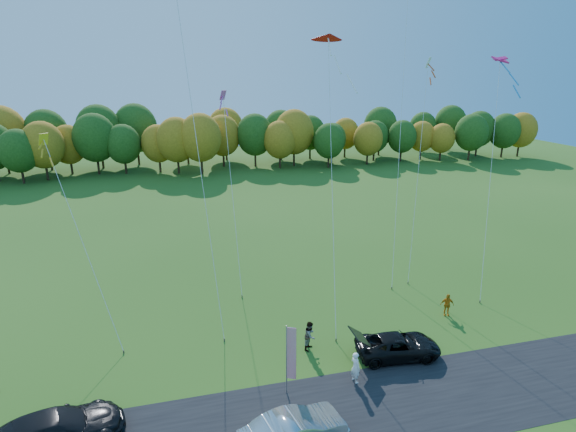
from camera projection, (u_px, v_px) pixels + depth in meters
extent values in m
plane|color=#275416|center=(314.00, 365.00, 25.38)|extent=(160.00, 160.00, 0.00)
cube|color=black|center=(339.00, 415.00, 21.69)|extent=(90.00, 6.00, 0.01)
imported|color=black|center=(398.00, 346.00, 25.99)|extent=(5.11, 2.79, 1.36)
imported|color=silver|center=(294.00, 431.00, 19.66)|extent=(5.07, 2.66, 1.59)
imported|color=black|center=(54.00, 432.00, 19.56)|extent=(6.27, 3.79, 1.70)
imported|color=white|center=(355.00, 367.00, 23.78)|extent=(0.58, 0.73, 1.77)
imported|color=gray|center=(310.00, 335.00, 26.63)|extent=(1.07, 1.10, 1.79)
imported|color=orange|center=(447.00, 305.00, 30.36)|extent=(1.00, 0.63, 1.58)
cylinder|color=#999999|center=(287.00, 360.00, 22.61)|extent=(0.06, 0.06, 3.94)
cube|color=red|center=(291.00, 354.00, 22.45)|extent=(0.46, 0.23, 2.96)
cube|color=navy|center=(291.00, 334.00, 22.14)|extent=(0.46, 0.23, 0.77)
cylinder|color=#4C3F33|center=(224.00, 340.00, 27.58)|extent=(0.08, 0.08, 0.20)
cylinder|color=#4C3F33|center=(392.00, 288.00, 34.21)|extent=(0.08, 0.08, 0.20)
cylinder|color=#4C3F33|center=(336.00, 340.00, 27.58)|extent=(0.08, 0.08, 0.20)
cone|color=red|center=(328.00, 37.00, 31.71)|extent=(2.32, 1.77, 2.53)
cylinder|color=#4C3F33|center=(480.00, 302.00, 32.19)|extent=(0.08, 0.08, 0.20)
cube|color=#FF1C7C|center=(500.00, 60.00, 36.02)|extent=(3.20, 1.12, 1.22)
cylinder|color=#4C3F33|center=(124.00, 352.00, 26.41)|extent=(0.08, 0.08, 0.20)
cube|color=yellow|center=(44.00, 139.00, 27.92)|extent=(1.26, 1.26, 1.49)
cylinder|color=#4C3F33|center=(408.00, 283.00, 35.08)|extent=(0.08, 0.08, 0.20)
cube|color=white|center=(428.00, 63.00, 36.16)|extent=(1.43, 1.43, 1.70)
cylinder|color=#4C3F33|center=(242.00, 297.00, 32.91)|extent=(0.08, 0.08, 0.20)
cube|color=#F852A5|center=(223.00, 95.00, 34.31)|extent=(1.22, 1.22, 1.45)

